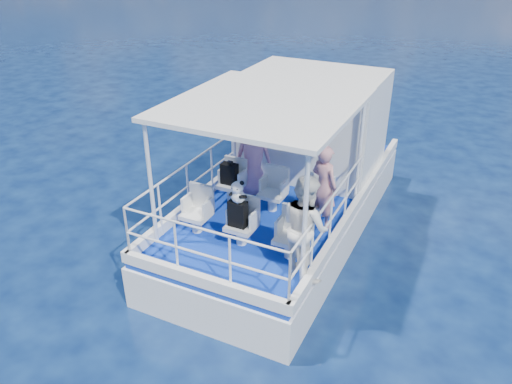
# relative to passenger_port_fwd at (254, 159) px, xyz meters

# --- Properties ---
(ground) EXTENTS (2000.00, 2000.00, 0.00)m
(ground) POSITION_rel_passenger_port_fwd_xyz_m (0.63, -0.65, -1.67)
(ground) COLOR #08163A
(ground) RESTS_ON ground
(hull) EXTENTS (3.00, 7.00, 1.60)m
(hull) POSITION_rel_passenger_port_fwd_xyz_m (0.63, 0.35, -1.67)
(hull) COLOR white
(hull) RESTS_ON ground
(deck) EXTENTS (2.90, 6.90, 0.10)m
(deck) POSITION_rel_passenger_port_fwd_xyz_m (0.63, 0.35, -0.82)
(deck) COLOR #0B2A9B
(deck) RESTS_ON hull
(cabin) EXTENTS (2.85, 2.00, 2.20)m
(cabin) POSITION_rel_passenger_port_fwd_xyz_m (0.63, 1.65, 0.33)
(cabin) COLOR white
(cabin) RESTS_ON deck
(canopy) EXTENTS (3.00, 3.20, 0.08)m
(canopy) POSITION_rel_passenger_port_fwd_xyz_m (0.63, -0.85, 1.47)
(canopy) COLOR white
(canopy) RESTS_ON cabin
(canopy_posts) EXTENTS (2.77, 2.97, 2.20)m
(canopy_posts) POSITION_rel_passenger_port_fwd_xyz_m (0.63, -0.90, 0.33)
(canopy_posts) COLOR white
(canopy_posts) RESTS_ON deck
(railings) EXTENTS (2.84, 3.59, 1.00)m
(railings) POSITION_rel_passenger_port_fwd_xyz_m (0.63, -1.23, -0.27)
(railings) COLOR white
(railings) RESTS_ON deck
(seat_port_fwd) EXTENTS (0.48, 0.46, 0.38)m
(seat_port_fwd) POSITION_rel_passenger_port_fwd_xyz_m (-0.27, -0.45, -0.58)
(seat_port_fwd) COLOR silver
(seat_port_fwd) RESTS_ON deck
(seat_center_fwd) EXTENTS (0.48, 0.46, 0.38)m
(seat_center_fwd) POSITION_rel_passenger_port_fwd_xyz_m (0.63, -0.45, -0.58)
(seat_center_fwd) COLOR silver
(seat_center_fwd) RESTS_ON deck
(seat_stbd_fwd) EXTENTS (0.48, 0.46, 0.38)m
(seat_stbd_fwd) POSITION_rel_passenger_port_fwd_xyz_m (1.53, -0.45, -0.58)
(seat_stbd_fwd) COLOR silver
(seat_stbd_fwd) RESTS_ON deck
(seat_port_aft) EXTENTS (0.48, 0.46, 0.38)m
(seat_port_aft) POSITION_rel_passenger_port_fwd_xyz_m (-0.27, -1.75, -0.58)
(seat_port_aft) COLOR silver
(seat_port_aft) RESTS_ON deck
(seat_center_aft) EXTENTS (0.48, 0.46, 0.38)m
(seat_center_aft) POSITION_rel_passenger_port_fwd_xyz_m (0.63, -1.75, -0.58)
(seat_center_aft) COLOR silver
(seat_center_aft) RESTS_ON deck
(seat_stbd_aft) EXTENTS (0.48, 0.46, 0.38)m
(seat_stbd_aft) POSITION_rel_passenger_port_fwd_xyz_m (1.53, -1.75, -0.58)
(seat_stbd_aft) COLOR silver
(seat_stbd_aft) RESTS_ON deck
(passenger_port_fwd) EXTENTS (0.66, 0.55, 1.54)m
(passenger_port_fwd) POSITION_rel_passenger_port_fwd_xyz_m (0.00, 0.00, 0.00)
(passenger_port_fwd) COLOR pink
(passenger_port_fwd) RESTS_ON deck
(passenger_stbd_fwd) EXTENTS (0.67, 0.57, 1.56)m
(passenger_stbd_fwd) POSITION_rel_passenger_port_fwd_xyz_m (1.66, -0.55, 0.01)
(passenger_stbd_fwd) COLOR #D38890
(passenger_stbd_fwd) RESTS_ON deck
(passenger_stbd_aft) EXTENTS (1.05, 1.01, 1.70)m
(passenger_stbd_aft) POSITION_rel_passenger_port_fwd_xyz_m (1.88, -2.06, 0.08)
(passenger_stbd_aft) COLOR white
(passenger_stbd_aft) RESTS_ON deck
(backpack_port) EXTENTS (0.32, 0.18, 0.43)m
(backpack_port) POSITION_rel_passenger_port_fwd_xyz_m (-0.29, -0.48, -0.18)
(backpack_port) COLOR black
(backpack_port) RESTS_ON seat_port_fwd
(backpack_center) EXTENTS (0.31, 0.17, 0.46)m
(backpack_center) POSITION_rel_passenger_port_fwd_xyz_m (0.59, -1.81, -0.16)
(backpack_center) COLOR black
(backpack_center) RESTS_ON seat_center_aft
(compact_camera) EXTENTS (0.10, 0.06, 0.06)m
(compact_camera) POSITION_rel_passenger_port_fwd_xyz_m (-0.27, -0.47, 0.06)
(compact_camera) COLOR black
(compact_camera) RESTS_ON backpack_port
(panda) EXTENTS (0.26, 0.22, 0.40)m
(panda) POSITION_rel_passenger_port_fwd_xyz_m (0.61, -1.82, 0.28)
(panda) COLOR white
(panda) RESTS_ON backpack_center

